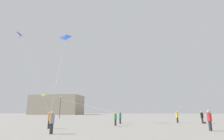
% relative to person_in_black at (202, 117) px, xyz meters
% --- Properties ---
extents(person_in_black, '(0.38, 0.38, 1.75)m').
position_rel_person_in_black_xyz_m(person_in_black, '(0.00, 0.00, 0.00)').
color(person_in_black, '#2D2D33').
rests_on(person_in_black, ground_plane).
extents(person_in_teal, '(0.37, 0.37, 1.70)m').
position_rel_person_in_black_xyz_m(person_in_teal, '(-11.83, -1.33, -0.02)').
color(person_in_teal, '#2D2D33').
rests_on(person_in_teal, ground_plane).
extents(person_in_yellow, '(0.37, 0.37, 1.72)m').
position_rel_person_in_black_xyz_m(person_in_yellow, '(-3.30, 0.80, -0.02)').
color(person_in_yellow, '#2D2D33').
rests_on(person_in_yellow, ground_plane).
extents(person_in_green, '(0.35, 0.35, 1.62)m').
position_rel_person_in_black_xyz_m(person_in_green, '(-12.28, -5.01, -0.07)').
color(person_in_green, '#2D2D33').
rests_on(person_in_green, ground_plane).
extents(person_in_orange, '(0.35, 0.35, 1.63)m').
position_rel_person_in_black_xyz_m(person_in_orange, '(-18.75, -9.47, -0.06)').
color(person_in_orange, '#2D2D33').
rests_on(person_in_orange, ground_plane).
extents(person_in_red, '(0.40, 0.40, 1.83)m').
position_rel_person_in_black_xyz_m(person_in_red, '(-3.42, -10.32, 0.05)').
color(person_in_red, '#2D2D33').
rests_on(person_in_red, ground_plane).
extents(person_in_grey, '(0.37, 0.37, 1.71)m').
position_rel_person_in_black_xyz_m(person_in_grey, '(-16.73, -13.71, -0.02)').
color(person_in_grey, '#2D2D33').
rests_on(person_in_grey, ground_plane).
extents(kite_cobalt_delta, '(2.90, 9.08, 12.85)m').
position_rel_person_in_black_xyz_m(kite_cobalt_delta, '(-20.71, -0.96, 12.48)').
color(kite_cobalt_delta, blue).
extents(kite_lime_diamond, '(16.64, 10.18, 4.04)m').
position_rel_person_in_black_xyz_m(kite_lime_diamond, '(-27.50, 8.13, 3.97)').
color(kite_lime_diamond, '#8CD12D').
extents(kite_violet_diamond, '(5.94, 2.26, 10.22)m').
position_rel_person_in_black_xyz_m(kite_violet_diamond, '(-24.06, -7.81, 10.12)').
color(kite_violet_diamond, purple).
extents(building_left_hall, '(27.87, 17.31, 10.46)m').
position_rel_person_in_black_xyz_m(building_left_hall, '(-49.59, 72.09, 4.27)').
color(building_left_hall, '#A39984').
rests_on(building_left_hall, ground_plane).
extents(lamppost_east, '(0.36, 0.36, 5.62)m').
position_rel_person_in_black_xyz_m(lamppost_east, '(-27.64, 17.43, 2.75)').
color(lamppost_east, '#2D2D30').
rests_on(lamppost_east, ground_plane).
extents(handbag_beside_flyer, '(0.35, 0.22, 0.24)m').
position_rel_person_in_black_xyz_m(handbag_beside_flyer, '(0.35, 0.10, -0.84)').
color(handbag_beside_flyer, maroon).
rests_on(handbag_beside_flyer, ground_plane).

